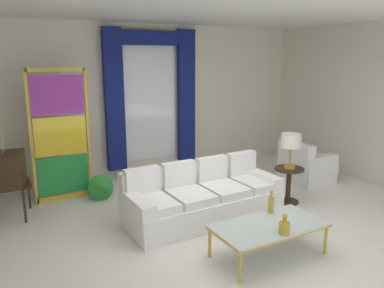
% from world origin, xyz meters
% --- Properties ---
extents(ground_plane, '(16.00, 16.00, 0.00)m').
position_xyz_m(ground_plane, '(0.00, 0.00, 0.00)').
color(ground_plane, white).
extents(wall_rear, '(8.00, 0.12, 3.00)m').
position_xyz_m(wall_rear, '(0.00, 3.06, 1.50)').
color(wall_rear, silver).
rests_on(wall_rear, ground).
extents(wall_right, '(0.12, 7.00, 3.00)m').
position_xyz_m(wall_right, '(3.66, 0.60, 1.50)').
color(wall_right, silver).
rests_on(wall_right, ground).
extents(ceiling_slab, '(8.00, 7.60, 0.04)m').
position_xyz_m(ceiling_slab, '(0.00, 0.80, 3.02)').
color(ceiling_slab, white).
extents(curtained_window, '(2.00, 0.17, 2.70)m').
position_xyz_m(curtained_window, '(0.16, 2.89, 1.74)').
color(curtained_window, white).
rests_on(curtained_window, ground).
extents(couch_white_long, '(2.36, 0.98, 0.86)m').
position_xyz_m(couch_white_long, '(-0.07, 0.52, 0.31)').
color(couch_white_long, white).
rests_on(couch_white_long, ground).
extents(coffee_table, '(1.36, 0.70, 0.41)m').
position_xyz_m(coffee_table, '(0.06, -0.86, 0.38)').
color(coffee_table, silver).
rests_on(coffee_table, ground).
extents(bottle_blue_decanter, '(0.13, 0.13, 0.24)m').
position_xyz_m(bottle_blue_decanter, '(0.05, -1.13, 0.49)').
color(bottle_blue_decanter, gold).
rests_on(bottle_blue_decanter, coffee_table).
extents(bottle_crystal_tall, '(0.07, 0.07, 0.31)m').
position_xyz_m(bottle_crystal_tall, '(0.30, -0.60, 0.53)').
color(bottle_crystal_tall, gold).
rests_on(bottle_crystal_tall, coffee_table).
extents(vintage_tv, '(0.62, 0.68, 1.35)m').
position_xyz_m(vintage_tv, '(-2.60, 1.90, 0.73)').
color(vintage_tv, '#382314').
rests_on(vintage_tv, ground).
extents(armchair_white, '(0.84, 0.84, 0.80)m').
position_xyz_m(armchair_white, '(2.52, 0.99, 0.29)').
color(armchair_white, white).
rests_on(armchair_white, ground).
extents(stained_glass_divider, '(0.95, 0.05, 2.20)m').
position_xyz_m(stained_glass_divider, '(-1.73, 2.25, 1.06)').
color(stained_glass_divider, gold).
rests_on(stained_glass_divider, ground).
extents(peacock_figurine, '(0.44, 0.60, 0.50)m').
position_xyz_m(peacock_figurine, '(-1.20, 1.87, 0.22)').
color(peacock_figurine, beige).
rests_on(peacock_figurine, ground).
extents(round_side_table, '(0.48, 0.48, 0.59)m').
position_xyz_m(round_side_table, '(1.48, 0.33, 0.36)').
color(round_side_table, '#382314').
rests_on(round_side_table, ground).
extents(table_lamp_brass, '(0.32, 0.32, 0.57)m').
position_xyz_m(table_lamp_brass, '(1.48, 0.33, 1.03)').
color(table_lamp_brass, '#B29338').
rests_on(table_lamp_brass, round_side_table).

